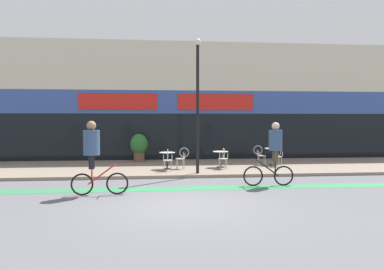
{
  "coord_description": "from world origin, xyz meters",
  "views": [
    {
      "loc": [
        -0.73,
        -9.44,
        2.23
      ],
      "look_at": [
        0.9,
        6.39,
        1.57
      ],
      "focal_mm": 35.0,
      "sensor_mm": 36.0,
      "label": 1
    }
  ],
  "objects_px": {
    "cafe_chair_0_side": "(182,157)",
    "planter_pot": "(139,146)",
    "cafe_chair_2_near": "(278,155)",
    "cyclist_2": "(93,151)",
    "bistro_table_2": "(273,153)",
    "bistro_table_0": "(167,157)",
    "bistro_table_1": "(221,156)",
    "cafe_chair_0_near": "(168,158)",
    "cafe_chair_2_side": "(260,154)",
    "cyclist_1": "(274,149)",
    "lamp_post": "(198,96)",
    "cafe_chair_1_near": "(223,157)"
  },
  "relations": [
    {
      "from": "lamp_post",
      "to": "cyclist_1",
      "type": "bearing_deg",
      "value": -45.37
    },
    {
      "from": "planter_pot",
      "to": "cyclist_1",
      "type": "bearing_deg",
      "value": -54.69
    },
    {
      "from": "cafe_chair_0_near",
      "to": "cafe_chair_1_near",
      "type": "bearing_deg",
      "value": -80.69
    },
    {
      "from": "cafe_chair_2_side",
      "to": "cyclist_1",
      "type": "height_order",
      "value": "cyclist_1"
    },
    {
      "from": "bistro_table_1",
      "to": "lamp_post",
      "type": "relative_size",
      "value": 0.13
    },
    {
      "from": "cafe_chair_1_near",
      "to": "bistro_table_2",
      "type": "bearing_deg",
      "value": -64.26
    },
    {
      "from": "bistro_table_1",
      "to": "bistro_table_2",
      "type": "height_order",
      "value": "bistro_table_2"
    },
    {
      "from": "bistro_table_1",
      "to": "cafe_chair_0_side",
      "type": "bearing_deg",
      "value": -168.33
    },
    {
      "from": "cafe_chair_0_near",
      "to": "cyclist_1",
      "type": "relative_size",
      "value": 0.42
    },
    {
      "from": "bistro_table_2",
      "to": "cafe_chair_2_side",
      "type": "bearing_deg",
      "value": 179.36
    },
    {
      "from": "cafe_chair_0_side",
      "to": "cafe_chair_2_side",
      "type": "bearing_deg",
      "value": -170.48
    },
    {
      "from": "cafe_chair_2_near",
      "to": "cafe_chair_2_side",
      "type": "height_order",
      "value": "same"
    },
    {
      "from": "cafe_chair_0_near",
      "to": "cyclist_2",
      "type": "distance_m",
      "value": 4.65
    },
    {
      "from": "cafe_chair_0_near",
      "to": "cafe_chair_2_side",
      "type": "xyz_separation_m",
      "value": [
        4.29,
        1.58,
        0.0
      ]
    },
    {
      "from": "bistro_table_1",
      "to": "lamp_post",
      "type": "height_order",
      "value": "lamp_post"
    },
    {
      "from": "bistro_table_0",
      "to": "cafe_chair_0_near",
      "type": "distance_m",
      "value": 0.63
    },
    {
      "from": "cafe_chair_2_side",
      "to": "lamp_post",
      "type": "relative_size",
      "value": 0.17
    },
    {
      "from": "bistro_table_1",
      "to": "cafe_chair_2_side",
      "type": "relative_size",
      "value": 0.78
    },
    {
      "from": "cafe_chair_2_near",
      "to": "cafe_chair_2_side",
      "type": "relative_size",
      "value": 1.0
    },
    {
      "from": "bistro_table_0",
      "to": "bistro_table_1",
      "type": "relative_size",
      "value": 1.02
    },
    {
      "from": "cafe_chair_2_side",
      "to": "lamp_post",
      "type": "height_order",
      "value": "lamp_post"
    },
    {
      "from": "planter_pot",
      "to": "cyclist_1",
      "type": "distance_m",
      "value": 8.15
    },
    {
      "from": "cafe_chair_0_near",
      "to": "cyclist_2",
      "type": "xyz_separation_m",
      "value": [
        -2.32,
        -3.97,
        0.67
      ]
    },
    {
      "from": "cafe_chair_1_near",
      "to": "cafe_chair_2_near",
      "type": "xyz_separation_m",
      "value": [
        2.57,
        0.59,
        0.0
      ]
    },
    {
      "from": "bistro_table_1",
      "to": "cafe_chair_2_side",
      "type": "distance_m",
      "value": 2.03
    },
    {
      "from": "bistro_table_0",
      "to": "cafe_chair_0_side",
      "type": "relative_size",
      "value": 0.79
    },
    {
      "from": "cafe_chair_1_near",
      "to": "cyclist_1",
      "type": "xyz_separation_m",
      "value": [
        1.07,
        -3.37,
        0.61
      ]
    },
    {
      "from": "cyclist_1",
      "to": "bistro_table_1",
      "type": "bearing_deg",
      "value": -73.52
    },
    {
      "from": "lamp_post",
      "to": "cafe_chair_2_near",
      "type": "bearing_deg",
      "value": 23.51
    },
    {
      "from": "bistro_table_2",
      "to": "cafe_chair_2_near",
      "type": "bearing_deg",
      "value": -89.37
    },
    {
      "from": "cafe_chair_0_side",
      "to": "cafe_chair_1_near",
      "type": "bearing_deg",
      "value": 166.02
    },
    {
      "from": "planter_pot",
      "to": "cafe_chair_2_side",
      "type": "bearing_deg",
      "value": -20.23
    },
    {
      "from": "bistro_table_1",
      "to": "lamp_post",
      "type": "xyz_separation_m",
      "value": [
        -1.21,
        -1.68,
        2.5
      ]
    },
    {
      "from": "cafe_chair_2_near",
      "to": "cyclist_2",
      "type": "height_order",
      "value": "cyclist_2"
    },
    {
      "from": "cafe_chair_0_near",
      "to": "cafe_chair_2_near",
      "type": "relative_size",
      "value": 1.0
    },
    {
      "from": "cafe_chair_0_near",
      "to": "cafe_chair_0_side",
      "type": "relative_size",
      "value": 1.0
    },
    {
      "from": "cyclist_1",
      "to": "cyclist_2",
      "type": "distance_m",
      "value": 5.83
    },
    {
      "from": "cafe_chair_2_side",
      "to": "cafe_chair_2_near",
      "type": "bearing_deg",
      "value": -39.73
    },
    {
      "from": "planter_pot",
      "to": "lamp_post",
      "type": "bearing_deg",
      "value": -60.79
    },
    {
      "from": "cafe_chair_0_side",
      "to": "cafe_chair_2_near",
      "type": "xyz_separation_m",
      "value": [
        4.29,
        0.32,
        0.0
      ]
    },
    {
      "from": "planter_pot",
      "to": "lamp_post",
      "type": "distance_m",
      "value": 5.44
    },
    {
      "from": "bistro_table_1",
      "to": "bistro_table_0",
      "type": "bearing_deg",
      "value": -171.22
    },
    {
      "from": "lamp_post",
      "to": "cyclist_1",
      "type": "distance_m",
      "value": 3.76
    },
    {
      "from": "bistro_table_2",
      "to": "cafe_chair_0_side",
      "type": "xyz_separation_m",
      "value": [
        -4.28,
        -0.95,
        -0.04
      ]
    },
    {
      "from": "planter_pot",
      "to": "cyclist_2",
      "type": "relative_size",
      "value": 0.64
    },
    {
      "from": "lamp_post",
      "to": "cyclist_2",
      "type": "relative_size",
      "value": 2.39
    },
    {
      "from": "cafe_chair_1_near",
      "to": "planter_pot",
      "type": "relative_size",
      "value": 0.65
    },
    {
      "from": "bistro_table_1",
      "to": "cafe_chair_0_near",
      "type": "xyz_separation_m",
      "value": [
        -2.35,
        -0.99,
        0.02
      ]
    },
    {
      "from": "cafe_chair_2_near",
      "to": "cyclist_1",
      "type": "bearing_deg",
      "value": 154.07
    },
    {
      "from": "cafe_chair_0_side",
      "to": "planter_pot",
      "type": "relative_size",
      "value": 0.65
    }
  ]
}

